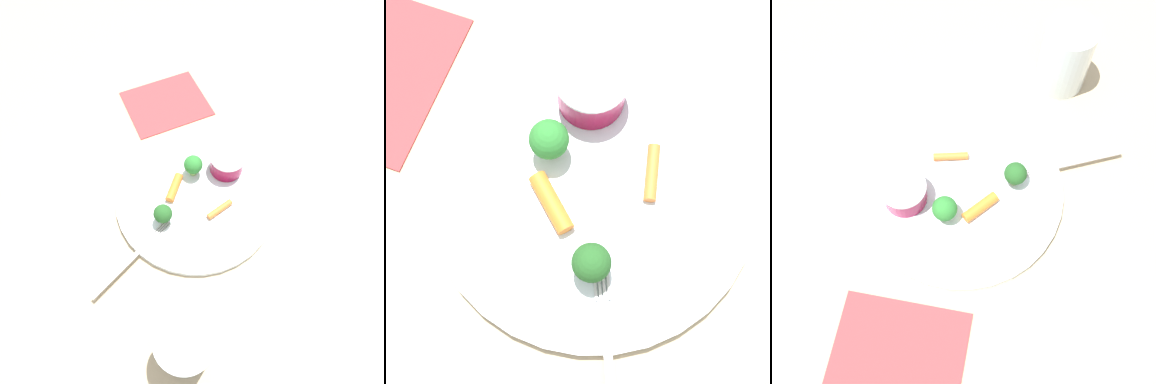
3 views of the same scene
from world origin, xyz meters
TOP-DOWN VIEW (x-y plane):
  - ground_plane at (0.00, 0.00)m, footprint 2.40×2.40m
  - plate at (0.00, 0.00)m, footprint 0.27×0.27m
  - sauce_cup at (-0.05, 0.06)m, footprint 0.06×0.06m
  - broccoli_floret_0 at (-0.04, -0.00)m, footprint 0.03×0.03m
  - broccoli_floret_1 at (0.04, -0.06)m, footprint 0.03×0.03m
  - carrot_stick_0 at (0.03, 0.04)m, footprint 0.03×0.05m
  - carrot_stick_1 at (-0.01, -0.03)m, footprint 0.05×0.03m
  - fork at (0.10, -0.10)m, footprint 0.12×0.12m
  - drinking_glass at (0.23, -0.04)m, footprint 0.07×0.07m
  - napkin at (-0.22, -0.04)m, footprint 0.18×0.19m

SIDE VIEW (x-z plane):
  - ground_plane at x=0.00m, z-range 0.00..0.00m
  - napkin at x=-0.22m, z-range 0.00..0.00m
  - plate at x=0.00m, z-range 0.00..0.01m
  - fork at x=0.10m, z-range 0.01..0.01m
  - carrot_stick_0 at x=0.03m, z-range 0.01..0.02m
  - carrot_stick_1 at x=-0.01m, z-range 0.01..0.03m
  - sauce_cup at x=-0.05m, z-range 0.01..0.05m
  - broccoli_floret_1 at x=0.04m, z-range 0.02..0.06m
  - broccoli_floret_0 at x=-0.04m, z-range 0.02..0.06m
  - drinking_glass at x=0.23m, z-range 0.00..0.11m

